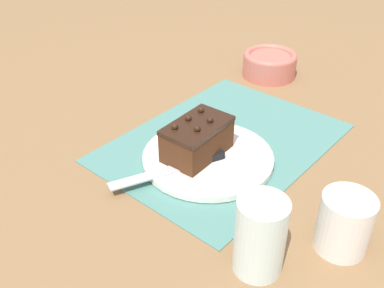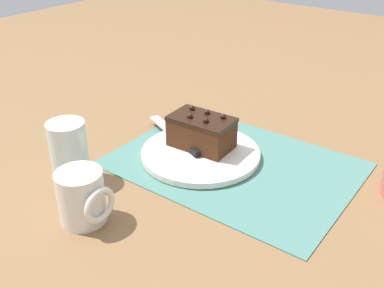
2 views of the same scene
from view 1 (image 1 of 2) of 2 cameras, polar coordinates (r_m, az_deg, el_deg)
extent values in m
plane|color=olive|center=(0.89, 3.96, 0.14)|extent=(3.00, 3.00, 0.00)
cube|color=slate|center=(0.89, 3.96, 0.25)|extent=(0.46, 0.34, 0.00)
cylinder|color=white|center=(0.83, 2.04, -1.73)|extent=(0.24, 0.24, 0.01)
cube|color=#472614|center=(0.81, 0.48, 0.48)|extent=(0.13, 0.08, 0.06)
cube|color=black|center=(0.80, 0.49, 2.44)|extent=(0.13, 0.08, 0.01)
sphere|color=black|center=(0.78, -2.21, 2.20)|extent=(0.01, 0.01, 0.01)
sphere|color=black|center=(0.77, 0.66, 1.94)|extent=(0.01, 0.01, 0.01)
sphere|color=black|center=(0.80, -0.48, 3.30)|extent=(0.01, 0.01, 0.01)
sphere|color=black|center=(0.80, 2.30, 3.06)|extent=(0.01, 0.01, 0.01)
sphere|color=black|center=(0.83, 1.14, 4.34)|extent=(0.01, 0.01, 0.01)
cube|color=black|center=(0.81, 1.73, -1.75)|extent=(0.07, 0.05, 0.01)
cube|color=#B7BABF|center=(0.78, -5.38, -4.04)|extent=(0.14, 0.08, 0.00)
cylinder|color=silver|center=(0.61, 8.63, -11.50)|extent=(0.07, 0.07, 0.12)
cylinder|color=#C66656|center=(1.16, 9.80, 9.77)|extent=(0.13, 0.13, 0.05)
torus|color=#C66656|center=(1.15, 9.93, 10.97)|extent=(0.13, 0.13, 0.02)
cylinder|color=silver|center=(0.68, 18.78, -9.52)|extent=(0.08, 0.08, 0.09)
torus|color=silver|center=(0.71, 20.27, -7.50)|extent=(0.01, 0.06, 0.06)
camera|label=2|loc=(1.01, 57.94, 17.84)|focal=42.00mm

